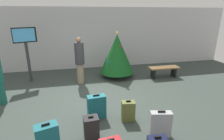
# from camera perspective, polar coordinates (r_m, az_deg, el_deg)

# --- Properties ---
(ground_plane) EXTENTS (16.00, 16.00, 0.00)m
(ground_plane) POSITION_cam_1_polar(r_m,az_deg,el_deg) (5.92, -6.68, -9.73)
(ground_plane) COLOR #38423D
(back_wall) EXTENTS (16.00, 0.20, 3.07)m
(back_wall) POSITION_cam_1_polar(r_m,az_deg,el_deg) (9.08, -9.48, 10.19)
(back_wall) COLOR silver
(back_wall) RESTS_ON ground_plane
(holiday_tree) EXTENTS (1.51, 1.51, 2.03)m
(holiday_tree) POSITION_cam_1_polar(r_m,az_deg,el_deg) (7.65, 1.64, 5.40)
(holiday_tree) COLOR #4C3319
(holiday_tree) RESTS_ON ground_plane
(flight_info_kiosk) EXTENTS (0.85, 0.42, 2.25)m
(flight_info_kiosk) POSITION_cam_1_polar(r_m,az_deg,el_deg) (7.80, -26.59, 7.54)
(flight_info_kiosk) COLOR #333338
(flight_info_kiosk) RESTS_ON ground_plane
(waiting_bench) EXTENTS (1.36, 0.44, 0.48)m
(waiting_bench) POSITION_cam_1_polar(r_m,az_deg,el_deg) (8.09, 16.74, 0.10)
(waiting_bench) COLOR brown
(waiting_bench) RESTS_ON ground_plane
(traveller_0) EXTENTS (0.47, 0.47, 1.89)m
(traveller_0) POSITION_cam_1_polar(r_m,az_deg,el_deg) (7.03, -10.61, 3.36)
(traveller_0) COLOR gray
(traveller_0) RESTS_ON ground_plane
(suitcase_1) EXTENTS (0.51, 0.29, 0.69)m
(suitcase_1) POSITION_cam_1_polar(r_m,az_deg,el_deg) (4.85, -5.11, -11.97)
(suitcase_1) COLOR #19606B
(suitcase_1) RESTS_ON ground_plane
(suitcase_2) EXTENTS (0.51, 0.27, 0.67)m
(suitcase_2) POSITION_cam_1_polar(r_m,az_deg,el_deg) (4.34, 15.68, -16.84)
(suitcase_2) COLOR #9EA0A5
(suitcase_2) RESTS_ON ground_plane
(suitcase_3) EXTENTS (0.38, 0.27, 0.59)m
(suitcase_3) POSITION_cam_1_polar(r_m,az_deg,el_deg) (4.77, 5.34, -13.30)
(suitcase_3) COLOR #59602D
(suitcase_3) RESTS_ON ground_plane
(suitcase_6) EXTENTS (0.35, 0.30, 0.59)m
(suitcase_6) POSITION_cam_1_polar(r_m,az_deg,el_deg) (4.18, -6.86, -18.43)
(suitcase_6) COLOR #232326
(suitcase_6) RESTS_ON ground_plane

